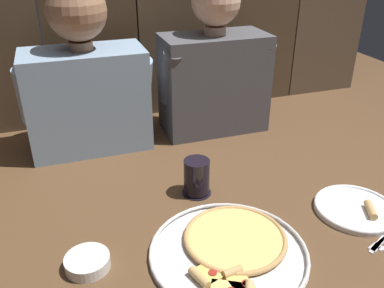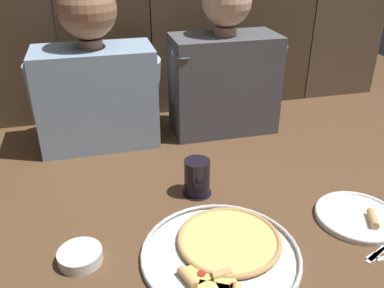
{
  "view_description": "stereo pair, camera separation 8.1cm",
  "coord_description": "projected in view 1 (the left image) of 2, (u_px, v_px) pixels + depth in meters",
  "views": [
    {
      "loc": [
        -0.33,
        -0.88,
        0.72
      ],
      "look_at": [
        0.0,
        0.1,
        0.18
      ],
      "focal_mm": 38.18,
      "sensor_mm": 36.0,
      "label": 1
    },
    {
      "loc": [
        -0.25,
        -0.9,
        0.72
      ],
      "look_at": [
        0.0,
        0.1,
        0.18
      ],
      "focal_mm": 38.18,
      "sensor_mm": 36.0,
      "label": 2
    }
  ],
  "objects": [
    {
      "name": "drinking_glass",
      "position": [
        197.0,
        177.0,
        1.24
      ],
      "size": [
        0.09,
        0.09,
        0.11
      ],
      "color": "black",
      "rests_on": "ground"
    },
    {
      "name": "table_fork",
      "position": [
        383.0,
        240.0,
        1.07
      ],
      "size": [
        0.13,
        0.06,
        0.01
      ],
      "color": "silver",
      "rests_on": "ground"
    },
    {
      "name": "diner_right",
      "position": [
        214.0,
        65.0,
        1.56
      ],
      "size": [
        0.44,
        0.22,
        0.59
      ],
      "color": "#4C4C51",
      "rests_on": "ground"
    },
    {
      "name": "dipping_bowl",
      "position": [
        87.0,
        262.0,
        0.97
      ],
      "size": [
        0.11,
        0.11,
        0.03
      ],
      "color": "white",
      "rests_on": "ground"
    },
    {
      "name": "table_knife",
      "position": [
        383.0,
        238.0,
        1.07
      ],
      "size": [
        0.15,
        0.09,
        0.01
      ],
      "color": "silver",
      "rests_on": "ground"
    },
    {
      "name": "diner_left",
      "position": [
        85.0,
        76.0,
        1.42
      ],
      "size": [
        0.46,
        0.22,
        0.6
      ],
      "color": "#849EB7",
      "rests_on": "ground"
    },
    {
      "name": "dinner_plate",
      "position": [
        356.0,
        208.0,
        1.18
      ],
      "size": [
        0.23,
        0.23,
        0.03
      ],
      "color": "white",
      "rests_on": "ground"
    },
    {
      "name": "pizza_tray",
      "position": [
        231.0,
        248.0,
        1.03
      ],
      "size": [
        0.4,
        0.4,
        0.03
      ],
      "color": "silver",
      "rests_on": "ground"
    },
    {
      "name": "ground_plane",
      "position": [
        203.0,
        215.0,
        1.16
      ],
      "size": [
        3.2,
        3.2,
        0.0
      ],
      "primitive_type": "plane",
      "color": "brown"
    }
  ]
}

